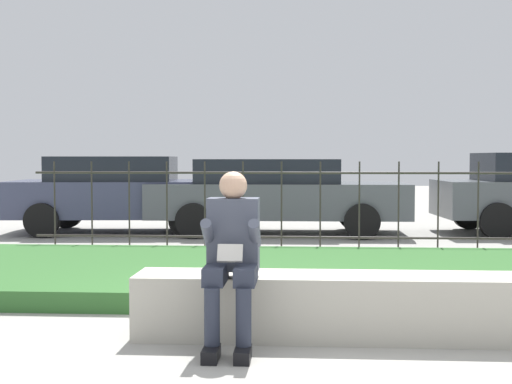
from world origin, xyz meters
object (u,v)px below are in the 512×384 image
(stone_bench, at_px, (340,310))
(car_parked_left, at_px, (121,192))
(car_parked_center, at_px, (276,194))
(person_seated_reader, at_px, (232,250))

(stone_bench, xyz_separation_m, car_parked_left, (-3.68, 7.56, 0.53))
(stone_bench, relative_size, car_parked_left, 0.76)
(car_parked_left, bearing_deg, car_parked_center, -4.95)
(person_seated_reader, bearing_deg, stone_bench, 20.92)
(stone_bench, height_order, person_seated_reader, person_seated_reader)
(car_parked_center, bearing_deg, person_seated_reader, -90.91)
(car_parked_left, bearing_deg, stone_bench, -68.54)
(stone_bench, height_order, car_parked_left, car_parked_left)
(stone_bench, xyz_separation_m, car_parked_center, (-0.78, 7.53, 0.51))
(person_seated_reader, xyz_separation_m, car_parked_left, (-2.87, 7.87, 0.04))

